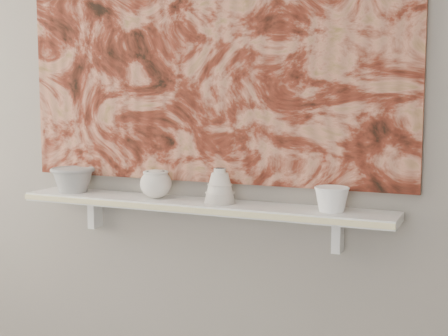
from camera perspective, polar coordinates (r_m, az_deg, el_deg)
The scene contains 11 objects.
wall_back at distance 2.28m, azimuth -1.37°, elevation 7.79°, with size 3.60×3.60×0.00m, color gray.
shelf at distance 2.23m, azimuth -2.38°, elevation -3.44°, with size 1.40×0.18×0.03m, color white.
shelf_stripe at distance 2.14m, azimuth -3.48°, elevation -3.84°, with size 1.40×0.01×0.02m, color beige.
bracket_left at distance 2.54m, azimuth -11.71°, elevation -4.03°, with size 0.03×0.06×0.12m, color white.
bracket_right at distance 2.14m, azimuth 10.37°, elevation -6.01°, with size 0.03×0.06×0.12m, color white.
painting at distance 2.28m, azimuth -1.55°, elevation 12.58°, with size 1.50×0.03×1.10m, color maroon.
house_motif at distance 2.10m, azimuth 9.55°, elevation 4.58°, with size 0.09×0.00×0.08m, color black.
bowl_grey at distance 2.50m, azimuth -13.65°, elevation -1.01°, with size 0.17×0.17×0.10m, color gray, non-canonical shape.
cup_cream at distance 2.29m, azimuth -6.25°, elevation -1.46°, with size 0.12×0.12×0.11m, color beige, non-canonical shape.
bell_vessel at distance 2.18m, azimuth -0.39°, elevation -1.62°, with size 0.11×0.11×0.12m, color silver, non-canonical shape.
bowl_white at distance 2.05m, azimuth 9.82°, elevation -2.80°, with size 0.11×0.11×0.08m, color white, non-canonical shape.
Camera 1 is at (0.96, -0.46, 1.30)m, focal length 50.00 mm.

